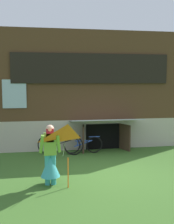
{
  "coord_description": "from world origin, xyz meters",
  "views": [
    {
      "loc": [
        -2.04,
        -7.95,
        2.79
      ],
      "look_at": [
        -0.54,
        0.94,
        1.79
      ],
      "focal_mm": 44.26,
      "sensor_mm": 36.0,
      "label": 1
    }
  ],
  "objects_px": {
    "kite": "(68,140)",
    "bicycle_blue": "(83,145)",
    "bicycle_black": "(60,145)",
    "person": "(50,160)"
  },
  "relations": [
    {
      "from": "bicycle_blue",
      "to": "bicycle_black",
      "type": "bearing_deg",
      "value": -172.89
    },
    {
      "from": "bicycle_blue",
      "to": "kite",
      "type": "bearing_deg",
      "value": -102.51
    },
    {
      "from": "person",
      "to": "bicycle_black",
      "type": "bearing_deg",
      "value": 62.21
    },
    {
      "from": "kite",
      "to": "bicycle_blue",
      "type": "xyz_separation_m",
      "value": [
        0.94,
        3.63,
        -0.98
      ]
    },
    {
      "from": "kite",
      "to": "bicycle_black",
      "type": "height_order",
      "value": "kite"
    },
    {
      "from": "bicycle_blue",
      "to": "person",
      "type": "bearing_deg",
      "value": -111.9
    },
    {
      "from": "person",
      "to": "bicycle_blue",
      "type": "xyz_separation_m",
      "value": [
        1.37,
        3.1,
        -0.35
      ]
    },
    {
      "from": "kite",
      "to": "bicycle_black",
      "type": "distance_m",
      "value": 3.67
    },
    {
      "from": "kite",
      "to": "bicycle_black",
      "type": "relative_size",
      "value": 0.94
    },
    {
      "from": "kite",
      "to": "bicycle_blue",
      "type": "height_order",
      "value": "kite"
    }
  ]
}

